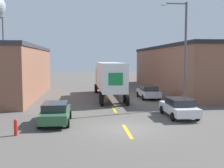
{
  "coord_description": "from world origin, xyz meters",
  "views": [
    {
      "loc": [
        -2.61,
        -17.15,
        4.37
      ],
      "look_at": [
        0.01,
        8.78,
        2.06
      ],
      "focal_mm": 45.0,
      "sensor_mm": 36.0,
      "label": 1
    }
  ],
  "objects_px": {
    "semi_truck": "(109,77)",
    "parked_car_right_near": "(179,107)",
    "parked_car_left_near": "(55,112)",
    "street_lamp": "(183,49)",
    "parked_car_right_mid": "(148,92)",
    "fire_hydrant": "(16,127)"
  },
  "relations": [
    {
      "from": "parked_car_right_mid",
      "to": "parked_car_right_near",
      "type": "height_order",
      "value": "same"
    },
    {
      "from": "parked_car_right_near",
      "to": "street_lamp",
      "type": "bearing_deg",
      "value": 67.34
    },
    {
      "from": "parked_car_right_mid",
      "to": "parked_car_left_near",
      "type": "relative_size",
      "value": 1.0
    },
    {
      "from": "parked_car_right_near",
      "to": "street_lamp",
      "type": "xyz_separation_m",
      "value": [
        1.49,
        3.57,
        4.56
      ]
    },
    {
      "from": "parked_car_right_mid",
      "to": "parked_car_left_near",
      "type": "bearing_deg",
      "value": -128.96
    },
    {
      "from": "parked_car_left_near",
      "to": "street_lamp",
      "type": "distance_m",
      "value": 12.49
    },
    {
      "from": "parked_car_left_near",
      "to": "street_lamp",
      "type": "height_order",
      "value": "street_lamp"
    },
    {
      "from": "semi_truck",
      "to": "parked_car_left_near",
      "type": "distance_m",
      "value": 13.24
    },
    {
      "from": "parked_car_left_near",
      "to": "parked_car_right_near",
      "type": "bearing_deg",
      "value": 7.51
    },
    {
      "from": "parked_car_right_mid",
      "to": "parked_car_right_near",
      "type": "bearing_deg",
      "value": -90.0
    },
    {
      "from": "semi_truck",
      "to": "parked_car_right_near",
      "type": "bearing_deg",
      "value": -68.94
    },
    {
      "from": "semi_truck",
      "to": "street_lamp",
      "type": "relative_size",
      "value": 1.42
    },
    {
      "from": "parked_car_right_mid",
      "to": "parked_car_left_near",
      "type": "xyz_separation_m",
      "value": [
        -9.11,
        -11.27,
        0.0
      ]
    },
    {
      "from": "parked_car_right_near",
      "to": "fire_hydrant",
      "type": "height_order",
      "value": "parked_car_right_near"
    },
    {
      "from": "parked_car_left_near",
      "to": "fire_hydrant",
      "type": "height_order",
      "value": "parked_car_left_near"
    },
    {
      "from": "parked_car_left_near",
      "to": "parked_car_right_near",
      "type": "height_order",
      "value": "same"
    },
    {
      "from": "semi_truck",
      "to": "street_lamp",
      "type": "distance_m",
      "value": 9.92
    },
    {
      "from": "semi_truck",
      "to": "parked_car_right_near",
      "type": "xyz_separation_m",
      "value": [
        4.34,
        -11.04,
        -1.64
      ]
    },
    {
      "from": "parked_car_right_near",
      "to": "street_lamp",
      "type": "relative_size",
      "value": 0.49
    },
    {
      "from": "parked_car_left_near",
      "to": "street_lamp",
      "type": "bearing_deg",
      "value": 24.23
    },
    {
      "from": "parked_car_left_near",
      "to": "parked_car_right_near",
      "type": "relative_size",
      "value": 1.0
    },
    {
      "from": "fire_hydrant",
      "to": "street_lamp",
      "type": "bearing_deg",
      "value": 31.55
    }
  ]
}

